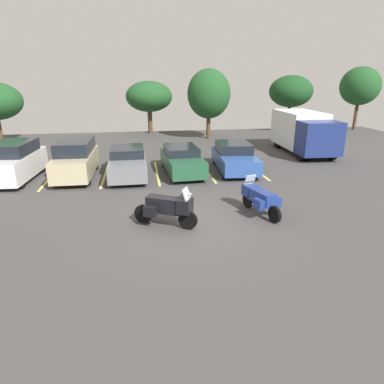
{
  "coord_description": "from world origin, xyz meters",
  "views": [
    {
      "loc": [
        -1.45,
        -10.94,
        4.93
      ],
      "look_at": [
        0.41,
        1.06,
        0.78
      ],
      "focal_mm": 31.34,
      "sensor_mm": 36.0,
      "label": 1
    }
  ],
  "objects_px": {
    "car_grey": "(128,162)",
    "car_blue": "(234,157)",
    "motorcycle_touring": "(168,207)",
    "car_white": "(14,162)",
    "box_truck": "(303,131)",
    "motorcycle_second": "(260,198)",
    "car_champagne": "(76,159)",
    "car_green": "(182,160)"
  },
  "relations": [
    {
      "from": "car_grey",
      "to": "car_blue",
      "type": "bearing_deg",
      "value": 1.53
    },
    {
      "from": "car_grey",
      "to": "car_blue",
      "type": "distance_m",
      "value": 5.85
    },
    {
      "from": "motorcycle_touring",
      "to": "car_blue",
      "type": "xyz_separation_m",
      "value": [
        4.32,
        6.97,
        0.02
      ]
    },
    {
      "from": "car_white",
      "to": "box_truck",
      "type": "height_order",
      "value": "box_truck"
    },
    {
      "from": "motorcycle_second",
      "to": "car_blue",
      "type": "relative_size",
      "value": 0.48
    },
    {
      "from": "motorcycle_touring",
      "to": "box_truck",
      "type": "bearing_deg",
      "value": 46.59
    },
    {
      "from": "car_champagne",
      "to": "car_grey",
      "type": "xyz_separation_m",
      "value": [
        2.63,
        -0.08,
        -0.25
      ]
    },
    {
      "from": "motorcycle_second",
      "to": "car_white",
      "type": "bearing_deg",
      "value": 149.71
    },
    {
      "from": "box_truck",
      "to": "car_white",
      "type": "bearing_deg",
      "value": -167.18
    },
    {
      "from": "car_white",
      "to": "car_champagne",
      "type": "distance_m",
      "value": 2.98
    },
    {
      "from": "car_green",
      "to": "motorcycle_second",
      "type": "bearing_deg",
      "value": -70.77
    },
    {
      "from": "car_grey",
      "to": "motorcycle_touring",
      "type": "bearing_deg",
      "value": -77.38
    },
    {
      "from": "motorcycle_touring",
      "to": "car_green",
      "type": "bearing_deg",
      "value": 78.82
    },
    {
      "from": "car_champagne",
      "to": "box_truck",
      "type": "xyz_separation_m",
      "value": [
        14.37,
        3.89,
        0.51
      ]
    },
    {
      "from": "box_truck",
      "to": "motorcycle_second",
      "type": "bearing_deg",
      "value": -123.28
    },
    {
      "from": "motorcycle_touring",
      "to": "motorcycle_second",
      "type": "bearing_deg",
      "value": 9.79
    },
    {
      "from": "car_grey",
      "to": "box_truck",
      "type": "height_order",
      "value": "box_truck"
    },
    {
      "from": "car_champagne",
      "to": "car_green",
      "type": "bearing_deg",
      "value": -0.6
    },
    {
      "from": "motorcycle_second",
      "to": "car_grey",
      "type": "relative_size",
      "value": 0.46
    },
    {
      "from": "car_white",
      "to": "car_champagne",
      "type": "relative_size",
      "value": 1.0
    },
    {
      "from": "car_white",
      "to": "car_green",
      "type": "distance_m",
      "value": 8.5
    },
    {
      "from": "car_grey",
      "to": "car_green",
      "type": "height_order",
      "value": "car_grey"
    },
    {
      "from": "car_champagne",
      "to": "car_blue",
      "type": "height_order",
      "value": "car_champagne"
    },
    {
      "from": "motorcycle_touring",
      "to": "car_grey",
      "type": "relative_size",
      "value": 0.44
    },
    {
      "from": "car_champagne",
      "to": "motorcycle_touring",
      "type": "bearing_deg",
      "value": -58.9
    },
    {
      "from": "motorcycle_touring",
      "to": "motorcycle_second",
      "type": "xyz_separation_m",
      "value": [
        3.52,
        0.61,
        -0.06
      ]
    },
    {
      "from": "motorcycle_touring",
      "to": "motorcycle_second",
      "type": "relative_size",
      "value": 0.97
    },
    {
      "from": "car_green",
      "to": "box_truck",
      "type": "relative_size",
      "value": 0.72
    },
    {
      "from": "car_white",
      "to": "car_blue",
      "type": "height_order",
      "value": "car_white"
    },
    {
      "from": "car_champagne",
      "to": "car_green",
      "type": "relative_size",
      "value": 0.96
    },
    {
      "from": "car_grey",
      "to": "box_truck",
      "type": "distance_m",
      "value": 12.41
    },
    {
      "from": "car_champagne",
      "to": "box_truck",
      "type": "height_order",
      "value": "box_truck"
    },
    {
      "from": "motorcycle_second",
      "to": "car_champagne",
      "type": "height_order",
      "value": "car_champagne"
    },
    {
      "from": "motorcycle_touring",
      "to": "car_blue",
      "type": "distance_m",
      "value": 8.2
    },
    {
      "from": "car_white",
      "to": "car_champagne",
      "type": "bearing_deg",
      "value": 1.08
    },
    {
      "from": "car_green",
      "to": "car_champagne",
      "type": "bearing_deg",
      "value": 179.4
    },
    {
      "from": "car_blue",
      "to": "box_truck",
      "type": "xyz_separation_m",
      "value": [
        5.89,
        3.82,
        0.74
      ]
    },
    {
      "from": "motorcycle_second",
      "to": "box_truck",
      "type": "bearing_deg",
      "value": 56.72
    },
    {
      "from": "car_white",
      "to": "box_truck",
      "type": "relative_size",
      "value": 0.69
    },
    {
      "from": "car_green",
      "to": "car_grey",
      "type": "bearing_deg",
      "value": -179.54
    },
    {
      "from": "car_white",
      "to": "car_blue",
      "type": "xyz_separation_m",
      "value": [
        11.46,
        0.13,
        -0.22
      ]
    },
    {
      "from": "car_champagne",
      "to": "car_blue",
      "type": "bearing_deg",
      "value": 0.51
    }
  ]
}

